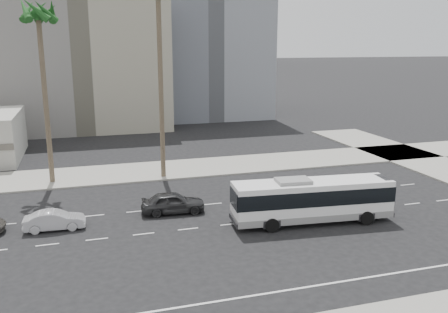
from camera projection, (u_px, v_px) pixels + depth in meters
name	position (u px, v px, depth m)	size (l,w,h in m)	color
ground	(270.00, 220.00, 33.92)	(700.00, 700.00, 0.00)	black
sidewalk_north	(213.00, 166.00, 48.34)	(120.00, 7.00, 0.15)	gray
midrise_beige_west	(81.00, 66.00, 70.37)	(24.00, 18.00, 18.00)	gray
midrise_gray_center	(201.00, 39.00, 81.56)	(20.00, 20.00, 26.00)	slate
highrise_far	(216.00, 13.00, 288.68)	(22.00, 22.00, 60.00)	slate
city_bus	(312.00, 199.00, 33.15)	(11.43, 3.55, 3.23)	white
car_a	(173.00, 203.00, 35.18)	(4.68, 1.88, 1.59)	#2B2B2C
car_b	(55.00, 220.00, 32.05)	(3.99, 1.39, 1.32)	#BBBBC0
palm_mid	(38.00, 18.00, 39.52)	(5.16, 5.16, 15.93)	brown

